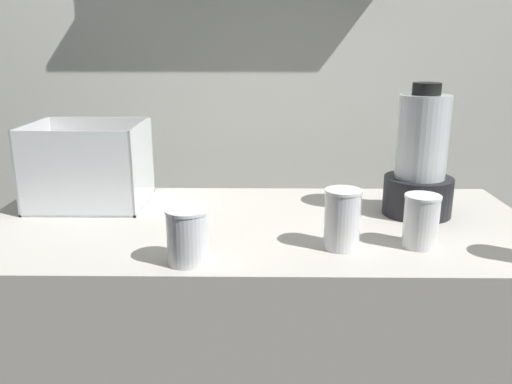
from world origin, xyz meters
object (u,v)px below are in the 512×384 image
(carrot_display_bin, at_px, (92,178))
(juice_cup_beet_middle, at_px, (421,223))
(juice_cup_pomegranate_left, at_px, (342,222))
(juice_cup_orange_far_left, at_px, (188,240))
(blender_pitcher, at_px, (420,164))

(carrot_display_bin, bearing_deg, juice_cup_beet_middle, -20.97)
(juice_cup_pomegranate_left, relative_size, juice_cup_beet_middle, 1.12)
(juice_cup_pomegranate_left, bearing_deg, juice_cup_orange_far_left, -165.26)
(carrot_display_bin, xyz_separation_m, juice_cup_beet_middle, (0.83, -0.32, -0.02))
(juice_cup_pomegranate_left, height_order, juice_cup_beet_middle, juice_cup_pomegranate_left)
(juice_cup_beet_middle, bearing_deg, blender_pitcher, 75.93)
(juice_cup_orange_far_left, distance_m, juice_cup_pomegranate_left, 0.34)
(carrot_display_bin, bearing_deg, juice_cup_orange_far_left, -51.78)
(blender_pitcher, relative_size, juice_cup_orange_far_left, 2.95)
(carrot_display_bin, height_order, juice_cup_orange_far_left, carrot_display_bin)
(juice_cup_orange_far_left, bearing_deg, blender_pitcher, 30.32)
(juice_cup_pomegranate_left, bearing_deg, blender_pitcher, 46.01)
(juice_cup_pomegranate_left, bearing_deg, juice_cup_beet_middle, 3.26)
(carrot_display_bin, height_order, blender_pitcher, blender_pitcher)
(blender_pitcher, height_order, juice_cup_beet_middle, blender_pitcher)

